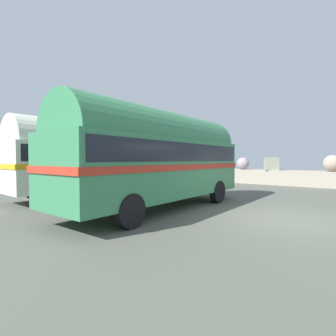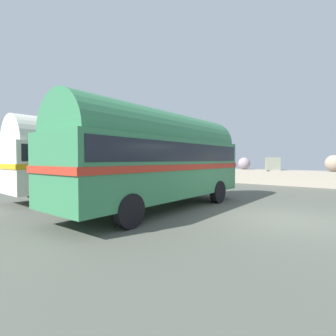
{
  "view_description": "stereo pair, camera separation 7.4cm",
  "coord_description": "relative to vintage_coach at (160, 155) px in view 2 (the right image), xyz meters",
  "views": [
    {
      "loc": [
        1.96,
        -8.48,
        1.89
      ],
      "look_at": [
        -3.96,
        -0.8,
        1.57
      ],
      "focal_mm": 27.26,
      "sensor_mm": 36.0,
      "label": 1
    },
    {
      "loc": [
        2.02,
        -8.44,
        1.89
      ],
      "look_at": [
        -3.96,
        -0.8,
        1.57
      ],
      "focal_mm": 27.26,
      "sensor_mm": 36.0,
      "label": 2
    }
  ],
  "objects": [
    {
      "name": "ground",
      "position": [
        4.14,
        1.08,
        -2.04
      ],
      "size": [
        32.0,
        26.0,
        0.02
      ],
      "color": "#52554B"
    },
    {
      "name": "breakwater",
      "position": [
        3.74,
        12.85,
        -1.31
      ],
      "size": [
        31.36,
        1.95,
        2.47
      ],
      "color": "#9D9484",
      "rests_on": "ground"
    },
    {
      "name": "vintage_coach",
      "position": [
        0.0,
        0.0,
        0.0
      ],
      "size": [
        2.49,
        8.59,
        3.7
      ],
      "rotation": [
        0.0,
        0.0,
        0.0
      ],
      "color": "black",
      "rests_on": "ground"
    },
    {
      "name": "second_coach",
      "position": [
        -4.8,
        0.74,
        0.0
      ],
      "size": [
        2.8,
        8.68,
        3.7
      ],
      "rotation": [
        0.0,
        0.0,
        -0.04
      ],
      "color": "black",
      "rests_on": "ground"
    }
  ]
}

